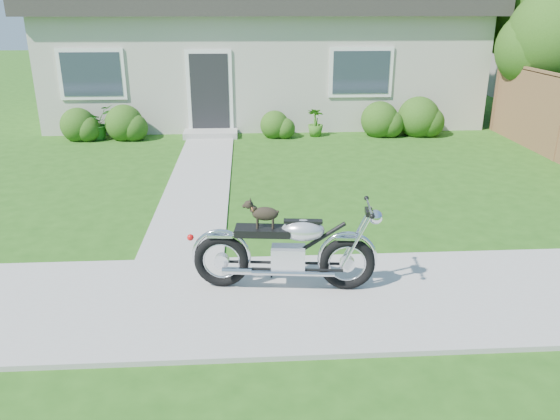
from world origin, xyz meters
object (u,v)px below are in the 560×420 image
at_px(potted_plant_left, 97,123).
at_px(motorcycle_with_dog, 288,250).
at_px(house, 263,43).
at_px(potted_plant_right, 316,122).

xyz_separation_m(potted_plant_left, motorcycle_with_dog, (4.30, -8.34, 0.11)).
xyz_separation_m(house, potted_plant_right, (1.27, -3.44, -1.79)).
bearing_deg(house, motorcycle_with_dog, -90.43).
distance_m(potted_plant_left, motorcycle_with_dog, 9.38).
relative_size(potted_plant_left, potted_plant_right, 1.16).
xyz_separation_m(house, motorcycle_with_dog, (-0.09, -11.78, -1.62)).
relative_size(house, motorcycle_with_dog, 5.67).
distance_m(house, potted_plant_right, 4.08).
height_order(house, potted_plant_left, house).
bearing_deg(motorcycle_with_dog, house, 95.76).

